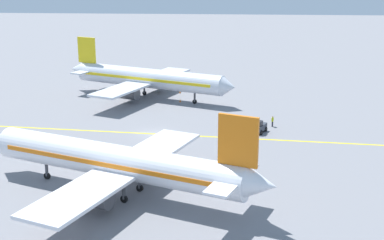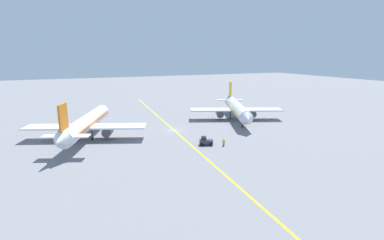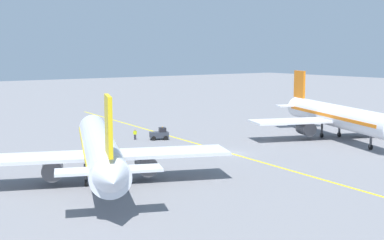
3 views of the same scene
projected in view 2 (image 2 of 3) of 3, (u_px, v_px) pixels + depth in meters
ground_plane at (174, 130)px, 79.68m from camera, size 400.00×400.00×0.00m
apron_yellow_centreline at (174, 130)px, 79.68m from camera, size 10.78×119.58×0.01m
airplane_at_gate at (86, 123)px, 70.80m from camera, size 27.99×34.18×10.60m
airplane_adjacent_stand at (236, 108)px, 91.54m from camera, size 27.86×33.95×10.60m
baggage_tug_dark at (206, 141)px, 66.26m from camera, size 3.35×2.68×2.11m
ground_crew_worker at (224, 142)px, 65.51m from camera, size 0.53×0.35×1.68m
traffic_cone_near_nose at (258, 121)px, 88.67m from camera, size 0.32×0.32×0.55m
traffic_cone_mid_apron at (240, 124)px, 85.37m from camera, size 0.32×0.32×0.55m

